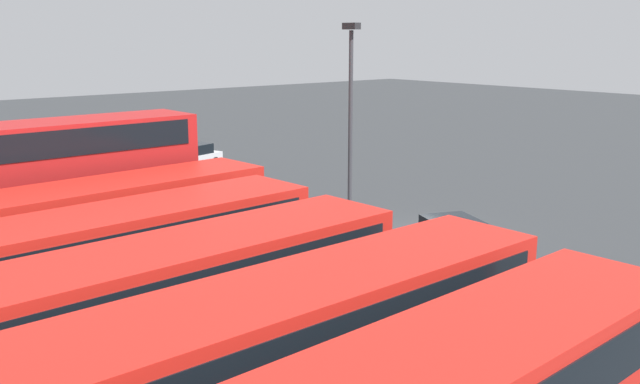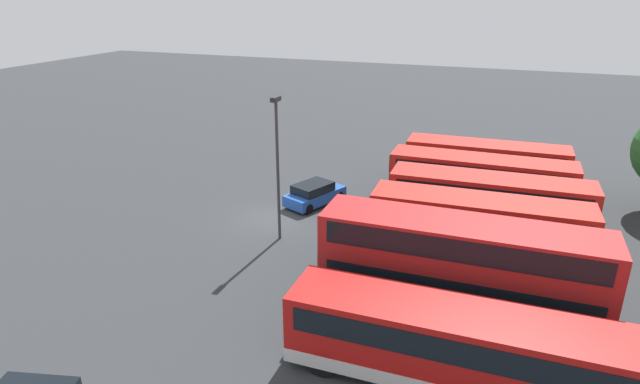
# 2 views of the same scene
# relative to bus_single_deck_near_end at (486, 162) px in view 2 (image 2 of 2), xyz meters

# --- Properties ---
(ground_plane) EXTENTS (140.00, 140.00, 0.00)m
(ground_plane) POSITION_rel_bus_single_deck_near_end_xyz_m (10.71, -11.37, -1.62)
(ground_plane) COLOR #2D3033
(bus_single_deck_near_end) EXTENTS (2.93, 10.94, 2.95)m
(bus_single_deck_near_end) POSITION_rel_bus_single_deck_near_end_xyz_m (0.00, 0.00, 0.00)
(bus_single_deck_near_end) COLOR red
(bus_single_deck_near_end) RESTS_ON ground
(bus_single_deck_second) EXTENTS (2.73, 11.45, 2.95)m
(bus_single_deck_second) POSITION_rel_bus_single_deck_near_end_xyz_m (3.53, -0.03, 0.00)
(bus_single_deck_second) COLOR red
(bus_single_deck_second) RESTS_ON ground
(bus_single_deck_third) EXTENTS (3.02, 11.36, 2.95)m
(bus_single_deck_third) POSITION_rel_bus_single_deck_near_end_xyz_m (7.13, 0.76, 0.00)
(bus_single_deck_third) COLOR red
(bus_single_deck_third) RESTS_ON ground
(bus_single_deck_fourth) EXTENTS (3.08, 11.16, 2.95)m
(bus_single_deck_fourth) POSITION_rel_bus_single_deck_near_end_xyz_m (10.77, 0.51, 0.00)
(bus_single_deck_fourth) COLOR red
(bus_single_deck_fourth) RESTS_ON ground
(bus_single_deck_fifth) EXTENTS (3.22, 11.66, 2.95)m
(bus_single_deck_fifth) POSITION_rel_bus_single_deck_near_end_xyz_m (14.28, -0.15, 0.00)
(bus_single_deck_fifth) COLOR red
(bus_single_deck_fifth) RESTS_ON ground
(bus_double_decker_sixth) EXTENTS (2.77, 11.16, 4.55)m
(bus_double_decker_sixth) POSITION_rel_bus_single_deck_near_end_xyz_m (17.76, 0.32, 0.83)
(bus_double_decker_sixth) COLOR #A51919
(bus_double_decker_sixth) RESTS_ON ground
(bus_single_deck_seventh) EXTENTS (2.73, 11.80, 2.95)m
(bus_single_deck_seventh) POSITION_rel_bus_single_deck_near_end_xyz_m (21.43, 0.76, 0.00)
(bus_single_deck_seventh) COLOR #B71411
(bus_single_deck_seventh) RESTS_ON ground
(car_hatchback_silver) EXTENTS (4.43, 3.20, 1.43)m
(car_hatchback_silver) POSITION_rel_bus_single_deck_near_end_xyz_m (7.74, -9.78, -0.92)
(car_hatchback_silver) COLOR #1E479E
(car_hatchback_silver) RESTS_ON ground
(lamp_post_tall) EXTENTS (0.70, 0.30, 7.86)m
(lamp_post_tall) POSITION_rel_bus_single_deck_near_end_xyz_m (13.05, -9.75, 2.98)
(lamp_post_tall) COLOR #38383D
(lamp_post_tall) RESTS_ON ground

